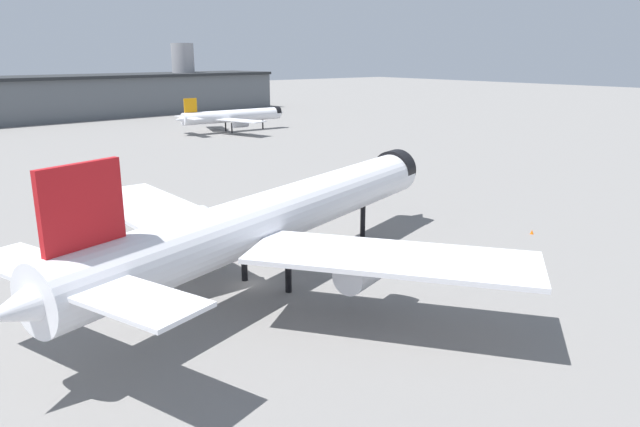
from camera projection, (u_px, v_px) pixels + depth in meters
name	position (u px, v px, depth m)	size (l,w,h in m)	color
ground	(250.00, 283.00, 66.70)	(900.00, 900.00, 0.00)	slate
airliner_near_gate	(278.00, 216.00, 65.87)	(64.61, 57.68, 17.21)	white
airliner_far_taxiway	(232.00, 116.00, 196.04)	(40.88, 37.40, 11.65)	white
terminal_building	(58.00, 97.00, 232.30)	(198.26, 49.98, 29.94)	slate
service_truck_front	(329.00, 189.00, 106.07)	(5.65, 5.35, 3.00)	black
traffic_cone_near_nose	(532.00, 232.00, 84.83)	(0.52, 0.52, 0.66)	#F2600C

